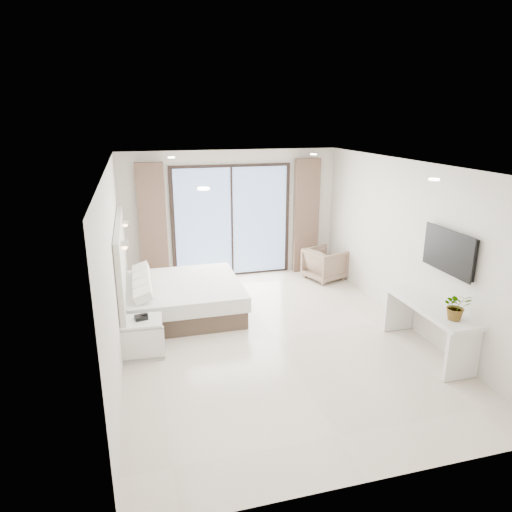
% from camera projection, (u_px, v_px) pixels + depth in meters
% --- Properties ---
extents(ground, '(6.20, 6.20, 0.00)m').
position_uv_depth(ground, '(273.00, 337.00, 7.23)').
color(ground, beige).
rests_on(ground, ground).
extents(room_shell, '(4.62, 6.22, 2.72)m').
position_uv_depth(room_shell, '(247.00, 229.00, 7.52)').
color(room_shell, silver).
rests_on(room_shell, ground).
extents(bed, '(2.02, 1.92, 0.70)m').
position_uv_depth(bed, '(181.00, 298.00, 8.02)').
color(bed, brown).
rests_on(bed, ground).
extents(nightstand, '(0.62, 0.52, 0.54)m').
position_uv_depth(nightstand, '(142.00, 337.00, 6.64)').
color(nightstand, white).
rests_on(nightstand, ground).
extents(phone, '(0.20, 0.17, 0.06)m').
position_uv_depth(phone, '(141.00, 317.00, 6.57)').
color(phone, black).
rests_on(phone, nightstand).
extents(console_desk, '(0.53, 1.68, 0.77)m').
position_uv_depth(console_desk, '(429.00, 317.00, 6.61)').
color(console_desk, white).
rests_on(console_desk, ground).
extents(plant, '(0.46, 0.48, 0.30)m').
position_uv_depth(plant, '(456.00, 309.00, 6.02)').
color(plant, '#33662D').
rests_on(plant, console_desk).
extents(armchair, '(0.88, 0.91, 0.74)m').
position_uv_depth(armchair, '(325.00, 263.00, 9.70)').
color(armchair, '#947360').
rests_on(armchair, ground).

